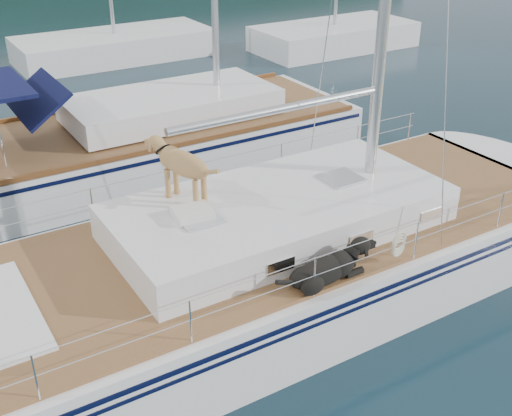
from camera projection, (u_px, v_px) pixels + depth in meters
ground at (236, 309)px, 10.30m from camera, size 120.00×120.00×0.00m
main_sailboat at (240, 272)px, 10.02m from camera, size 12.00×3.80×14.01m
neighbor_sailboat at (131, 147)px, 14.76m from camera, size 11.00×3.50×13.30m
bg_boat_center at (115, 47)px, 24.03m from camera, size 7.20×3.00×11.65m
bg_boat_east at (334, 37)px, 25.47m from camera, size 6.40×3.00×11.65m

